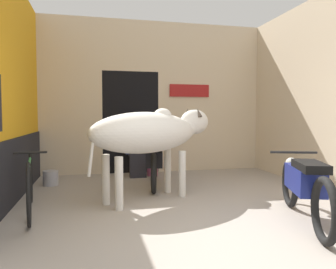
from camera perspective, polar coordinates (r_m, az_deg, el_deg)
name	(u,v)px	position (r m, az deg, el deg)	size (l,w,h in m)	color
ground_plane	(235,242)	(3.37, 11.52, -17.92)	(30.00, 30.00, 0.00)	#9E9389
wall_left_shopfront	(6,90)	(5.05, -26.38, 6.89)	(0.25, 4.11, 3.24)	orange
wall_back_with_doorway	(144,107)	(7.32, -4.26, 4.72)	(4.78, 0.93, 3.24)	beige
wall_right_with_door	(321,94)	(6.18, 25.13, 6.47)	(0.22, 4.11, 3.24)	beige
cow	(152,133)	(4.74, -2.78, 0.29)	(2.12, 1.40, 1.35)	silver
motorcycle_near	(304,185)	(4.07, 22.68, -8.06)	(0.82, 1.87, 0.76)	black
motorcycle_far	(155,161)	(5.78, -2.36, -4.58)	(0.62, 1.92, 0.75)	black
bicycle	(30,184)	(4.47, -22.91, -7.94)	(0.44, 1.78, 0.73)	black
shopkeeper_seated	(137,146)	(6.58, -5.42, -2.09)	(0.46, 0.33, 1.18)	#282833
plastic_stool	(152,165)	(6.71, -2.74, -5.31)	(0.31, 0.31, 0.41)	#DB6093
bucket	(51,178)	(6.14, -19.76, -7.14)	(0.26, 0.26, 0.26)	#A8A8B2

